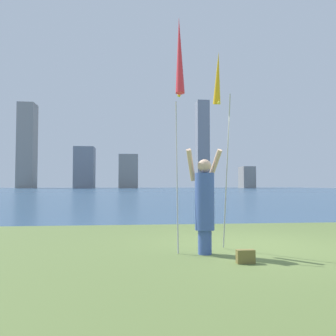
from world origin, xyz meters
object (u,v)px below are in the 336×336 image
object	(u,v)px
kite_flag_left	(179,60)
bag	(245,256)
person	(205,202)
sailboat_5	(208,190)
kite_flag_right	(218,83)

from	to	relation	value
kite_flag_left	bag	distance (m)	3.56
person	kite_flag_left	world-z (taller)	kite_flag_left
person	kite_flag_left	size ratio (longest dim) A/B	0.44
person	kite_flag_left	xyz separation A→B (m)	(-0.47, -0.13, 2.54)
kite_flag_left	sailboat_5	xyz separation A→B (m)	(11.18, 48.15, -3.10)
person	kite_flag_right	xyz separation A→B (m)	(0.47, 0.82, 2.41)
person	sailboat_5	size ratio (longest dim) A/B	0.42
bag	kite_flag_left	bearing A→B (deg)	145.62
sailboat_5	bag	bearing A→B (deg)	-101.83
bag	sailboat_5	bearing A→B (deg)	78.17
kite_flag_left	kite_flag_right	distance (m)	1.35
bag	person	bearing A→B (deg)	121.72
kite_flag_left	person	bearing A→B (deg)	15.67
kite_flag_left	kite_flag_right	world-z (taller)	kite_flag_left
person	sailboat_5	bearing A→B (deg)	76.78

